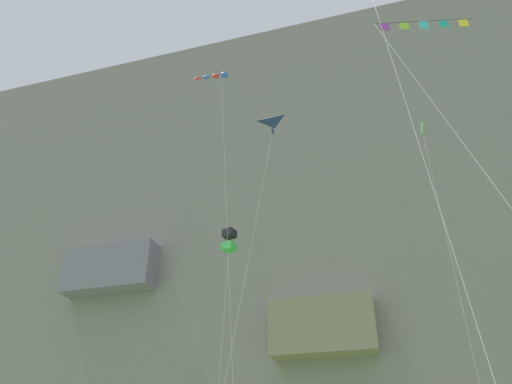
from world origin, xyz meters
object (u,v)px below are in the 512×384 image
at_px(kite_box_low_right, 229,241).
at_px(kite_banner_front_field, 437,49).
at_px(kite_windsock_upper_left, 216,78).
at_px(kite_diamond_upper_right, 426,145).
at_px(kite_delta_low_left, 274,139).

bearing_deg(kite_box_low_right, kite_banner_front_field, -53.57).
height_order(kite_windsock_upper_left, kite_banner_front_field, kite_windsock_upper_left).
bearing_deg(kite_banner_front_field, kite_box_low_right, 126.43).
bearing_deg(kite_box_low_right, kite_diamond_upper_right, -4.90).
distance_m(kite_delta_low_left, kite_banner_front_field, 21.86).
xyz_separation_m(kite_diamond_upper_right, kite_windsock_upper_left, (-16.39, -5.21, 6.90)).
bearing_deg(kite_delta_low_left, kite_box_low_right, 136.21).
xyz_separation_m(kite_windsock_upper_left, kite_delta_low_left, (4.63, 1.56, -6.45)).
bearing_deg(kite_delta_low_left, kite_diamond_upper_right, 17.26).
bearing_deg(kite_windsock_upper_left, kite_delta_low_left, 18.60).
bearing_deg(kite_diamond_upper_right, kite_delta_low_left, -162.74).
bearing_deg(kite_windsock_upper_left, kite_diamond_upper_right, 17.64).
relative_size(kite_diamond_upper_right, kite_box_low_right, 1.32).
height_order(kite_diamond_upper_right, kite_windsock_upper_left, kite_windsock_upper_left).
height_order(kite_diamond_upper_right, kite_delta_low_left, kite_diamond_upper_right).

